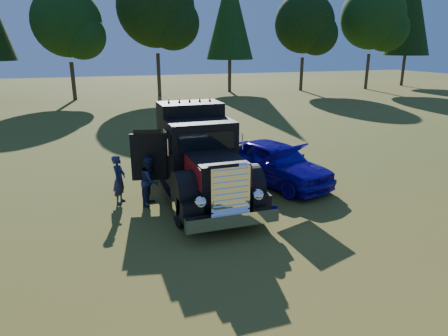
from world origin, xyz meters
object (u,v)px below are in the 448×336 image
at_px(hotrod_coupe, 275,162).
at_px(spectator_near, 119,179).
at_px(diamond_t_truck, 197,159).
at_px(spectator_far, 150,181).

distance_m(hotrod_coupe, spectator_near, 5.49).
distance_m(diamond_t_truck, hotrod_coupe, 3.05).
xyz_separation_m(hotrod_coupe, spectator_far, (-4.58, -0.58, -0.00)).
xyz_separation_m(spectator_near, spectator_far, (0.91, -0.43, -0.00)).
height_order(spectator_near, spectator_far, spectator_near).
relative_size(diamond_t_truck, hotrod_coupe, 1.46).
height_order(hotrod_coupe, spectator_far, hotrod_coupe).
relative_size(diamond_t_truck, spectator_far, 4.61).
xyz_separation_m(diamond_t_truck, spectator_near, (-2.50, 0.21, -0.50)).
bearing_deg(spectator_far, diamond_t_truck, -53.66).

